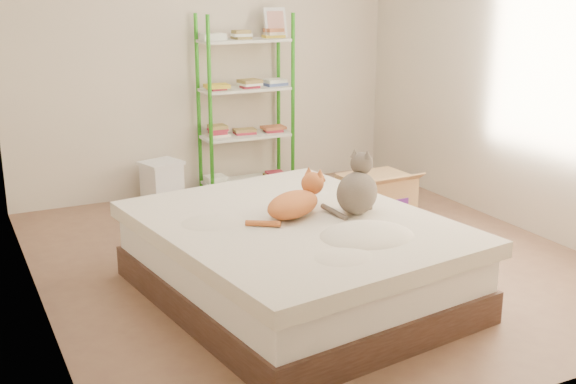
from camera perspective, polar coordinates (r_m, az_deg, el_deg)
room at (r=5.05m, az=1.86°, el=8.60°), size 3.81×4.21×2.61m
bed at (r=4.65m, az=0.53°, el=-5.30°), size 1.92×2.27×0.53m
orange_cat at (r=4.59m, az=0.39°, el=-0.75°), size 0.59×0.49×0.21m
grey_cat at (r=4.66m, az=5.49°, el=0.64°), size 0.45×0.44×0.40m
shelf_unit at (r=6.93m, az=-3.29°, el=6.95°), size 0.89×0.36×1.74m
cardboard_box at (r=6.22m, az=6.98°, el=-0.42°), size 0.58×0.56×0.45m
white_bin at (r=6.76m, az=-9.92°, el=0.80°), size 0.41×0.39×0.39m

